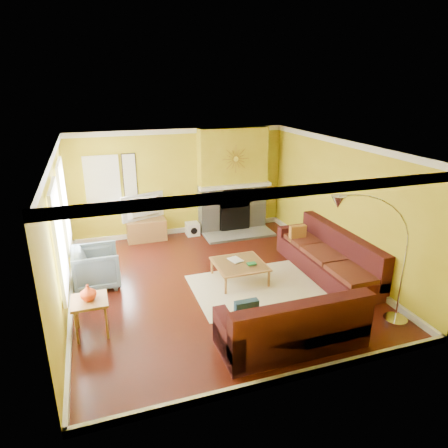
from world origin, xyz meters
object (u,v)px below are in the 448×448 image
object	(u,v)px
media_console	(147,230)
side_table	(91,317)
arc_lamp	(373,264)
coffee_table	(239,272)
sectional_sofa	(284,272)
armchair	(97,267)

from	to	relation	value
media_console	side_table	xyz separation A→B (m)	(-1.40, -3.71, 0.04)
arc_lamp	side_table	bearing A→B (deg)	163.07
coffee_table	media_console	world-z (taller)	media_console
side_table	arc_lamp	distance (m)	4.45
sectional_sofa	side_table	world-z (taller)	sectional_sofa
coffee_table	media_console	distance (m)	3.14
sectional_sofa	side_table	bearing A→B (deg)	-177.02
media_console	armchair	bearing A→B (deg)	-121.11
coffee_table	arc_lamp	bearing A→B (deg)	-58.76
coffee_table	arc_lamp	size ratio (longest dim) A/B	0.43
armchair	side_table	bearing A→B (deg)	174.90
sectional_sofa	armchair	xyz separation A→B (m)	(-3.29, 1.45, -0.06)
sectional_sofa	coffee_table	bearing A→B (deg)	128.20
coffee_table	media_console	bearing A→B (deg)	117.39
armchair	arc_lamp	bearing A→B (deg)	-125.67
coffee_table	arc_lamp	xyz separation A→B (m)	(1.34, -2.20, 0.95)
armchair	side_table	distance (m)	1.63
media_console	side_table	size ratio (longest dim) A/B	1.59
armchair	side_table	xyz separation A→B (m)	(-0.14, -1.62, -0.09)
armchair	side_table	world-z (taller)	armchair
coffee_table	armchair	size ratio (longest dim) A/B	1.14
side_table	arc_lamp	bearing A→B (deg)	-16.93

